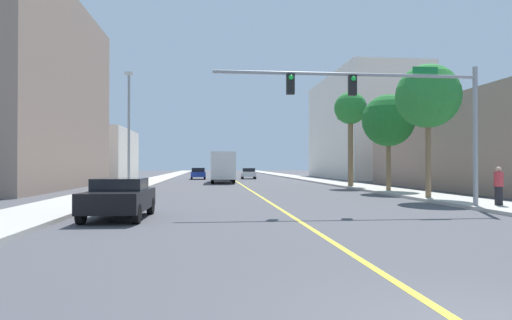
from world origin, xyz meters
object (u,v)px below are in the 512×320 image
object	(u,v)px
palm_far	(350,110)
car_blue	(198,173)
palm_near	(428,97)
palm_mid	(388,121)
car_black	(119,198)
traffic_signal_mast	(394,101)
pedestrian	(499,186)
delivery_truck	(223,167)
car_gray	(222,174)
car_white	(249,173)
street_lamp	(129,125)

from	to	relation	value
palm_far	car_blue	bearing A→B (deg)	120.81
palm_far	palm_near	bearing A→B (deg)	-90.22
palm_mid	car_black	size ratio (longest dim) A/B	1.65
traffic_signal_mast	pedestrian	distance (m)	5.88
palm_far	car_black	xyz separation A→B (m)	(-14.71, -19.58, -5.64)
traffic_signal_mast	palm_far	xyz separation A→B (m)	(3.93, 17.73, 1.82)
palm_near	pedestrian	size ratio (longest dim) A/B	4.28
palm_near	car_black	world-z (taller)	palm_near
traffic_signal_mast	delivery_truck	size ratio (longest dim) A/B	1.34
palm_mid	car_black	world-z (taller)	palm_mid
palm_far	car_gray	bearing A→B (deg)	118.38
palm_far	car_gray	world-z (taller)	palm_far
palm_near	car_black	bearing A→B (deg)	-156.25
palm_mid	car_blue	size ratio (longest dim) A/B	1.59
palm_mid	car_white	distance (m)	30.63
car_gray	pedestrian	world-z (taller)	pedestrian
street_lamp	pedestrian	world-z (taller)	street_lamp
traffic_signal_mast	palm_mid	size ratio (longest dim) A/B	1.73
traffic_signal_mast	car_white	xyz separation A→B (m)	(-2.51, 40.70, -3.82)
palm_far	delivery_truck	bearing A→B (deg)	134.37
palm_near	palm_far	distance (m)	13.16
street_lamp	palm_far	size ratio (longest dim) A/B	1.03
delivery_truck	palm_near	bearing A→B (deg)	-66.00
street_lamp	palm_near	xyz separation A→B (m)	(16.92, -7.98, 0.93)
car_black	car_gray	bearing A→B (deg)	-95.44
delivery_truck	pedestrian	size ratio (longest dim) A/B	5.08
palm_near	car_white	world-z (taller)	palm_near
car_gray	pedestrian	xyz separation A→B (m)	(10.77, -36.28, 0.18)
palm_far	car_gray	size ratio (longest dim) A/B	1.70
car_blue	pedestrian	bearing A→B (deg)	-72.46
car_black	pedestrian	world-z (taller)	pedestrian
car_blue	car_white	size ratio (longest dim) A/B	1.04
street_lamp	car_gray	xyz separation A→B (m)	(6.94, 23.71, -3.77)
traffic_signal_mast	car_white	world-z (taller)	traffic_signal_mast
pedestrian	street_lamp	bearing A→B (deg)	-37.77
street_lamp	car_gray	world-z (taller)	street_lamp
car_gray	traffic_signal_mast	bearing A→B (deg)	-78.98
car_black	delivery_truck	size ratio (longest dim) A/B	0.47
palm_mid	car_gray	bearing A→B (deg)	112.73
car_gray	palm_far	bearing A→B (deg)	-60.14
palm_far	car_white	size ratio (longest dim) A/B	1.97
palm_mid	pedestrian	xyz separation A→B (m)	(0.24, -11.16, -3.89)
street_lamp	palm_mid	bearing A→B (deg)	-4.63
delivery_truck	car_white	bearing A→B (deg)	73.76
palm_near	car_blue	distance (m)	37.64
car_white	palm_far	bearing A→B (deg)	-72.29
delivery_truck	street_lamp	bearing A→B (deg)	-112.68
traffic_signal_mast	car_white	distance (m)	40.96
palm_mid	car_blue	world-z (taller)	palm_mid
palm_far	pedestrian	distance (m)	18.54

